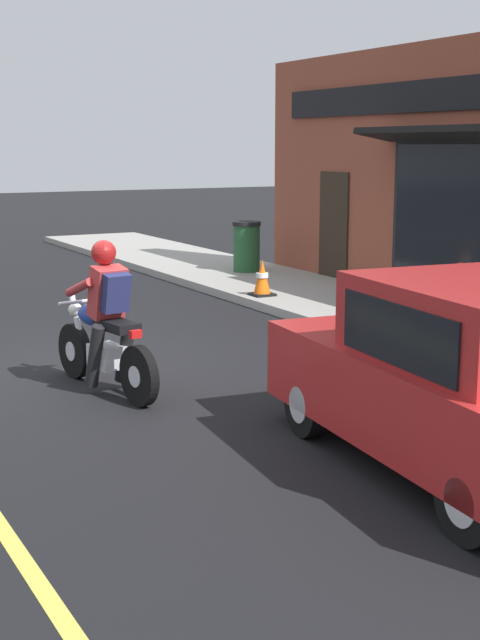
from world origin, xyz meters
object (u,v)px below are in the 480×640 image
at_px(car_hatchback, 462,379).
at_px(fire_hydrant, 459,295).
at_px(motorcycle_with_rider, 105,329).
at_px(traffic_cone, 262,278).
at_px(trash_bin, 247,246).

xyz_separation_m(car_hatchback, fire_hydrant, (3.56, 3.95, -0.19)).
height_order(motorcycle_with_rider, traffic_cone, motorcycle_with_rider).
height_order(fire_hydrant, traffic_cone, fire_hydrant).
height_order(motorcycle_with_rider, fire_hydrant, motorcycle_with_rider).
bearing_deg(motorcycle_with_rider, car_hatchback, -65.53).
bearing_deg(motorcycle_with_rider, fire_hydrant, 3.76).
bearing_deg(traffic_cone, fire_hydrant, -72.77).
height_order(fire_hydrant, trash_bin, trash_bin).
xyz_separation_m(motorcycle_with_rider, traffic_cone, (4.12, 3.84, -0.25)).
relative_size(car_hatchback, traffic_cone, 6.56).
relative_size(fire_hydrant, trash_bin, 0.90).
distance_m(fire_hydrant, trash_bin, 6.16).
bearing_deg(trash_bin, fire_hydrant, -90.84).
bearing_deg(car_hatchback, traffic_cone, 71.61).
relative_size(motorcycle_with_rider, traffic_cone, 3.35).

